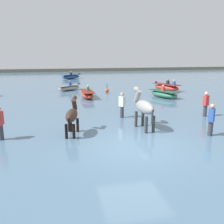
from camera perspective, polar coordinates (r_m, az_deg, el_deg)
ground_plane at (r=9.29m, az=5.07°, el=-9.58°), size 120.00×120.00×0.00m
water_surface at (r=18.68m, az=-3.79°, el=2.65°), size 90.00×90.00×0.26m
horse_lead_grey at (r=11.11m, az=7.48°, el=0.95°), size 0.70×1.94×2.10m
horse_trailing_dark_bay at (r=10.40m, az=-9.30°, el=-0.91°), size 0.73×1.68×1.82m
boat_distant_east at (r=23.42m, az=12.61°, el=5.66°), size 2.10×2.93×1.08m
boat_mid_outer at (r=19.20m, az=-5.79°, el=4.14°), size 0.99×2.67×1.02m
boat_near_starboard at (r=19.61m, az=11.99°, el=4.11°), size 1.84×2.75×1.02m
boat_mid_channel at (r=34.09m, az=-9.58°, el=8.12°), size 2.86×2.17×1.05m
boat_far_offshore at (r=23.40m, az=-9.94°, el=5.60°), size 2.42×2.11×0.94m
person_spectator_far at (r=14.27m, az=20.98°, el=1.41°), size 0.38×0.32×1.63m
person_onlooker_right at (r=10.65m, az=-24.66°, el=-2.82°), size 0.29×0.36×1.63m
person_wading_close at (r=13.08m, az=2.35°, el=1.28°), size 0.34×0.38×1.63m
person_onlooker_left at (r=10.98m, az=22.10°, el=-2.11°), size 0.37×0.36×1.63m
channel_buoy at (r=21.82m, az=-1.17°, el=5.07°), size 0.34×0.34×0.79m
far_shoreline at (r=48.95m, az=-8.92°, el=9.57°), size 80.00×2.40×0.84m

